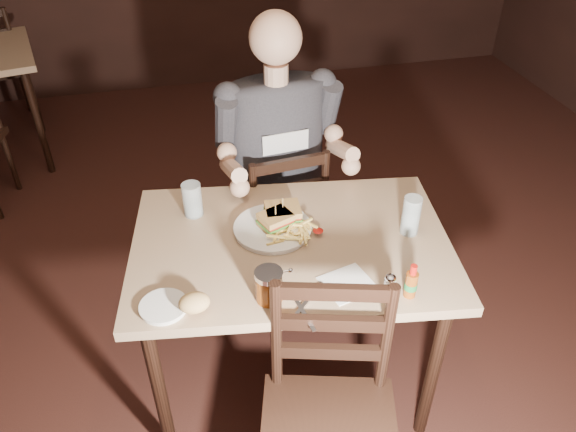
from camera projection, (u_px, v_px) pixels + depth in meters
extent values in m
plane|color=black|center=(271.00, 425.00, 2.30)|extent=(7.00, 7.00, 0.00)
cube|color=tan|center=(291.00, 246.00, 2.04)|extent=(1.25, 0.92, 0.04)
cylinder|color=black|center=(160.00, 392.00, 1.99)|extent=(0.05, 0.05, 0.73)
cylinder|color=black|center=(173.00, 275.00, 2.48)|extent=(0.05, 0.05, 0.73)
cylinder|color=black|center=(433.00, 371.00, 2.07)|extent=(0.05, 0.05, 0.73)
cylinder|color=black|center=(393.00, 261.00, 2.55)|extent=(0.05, 0.05, 0.73)
cylinder|color=black|center=(38.00, 123.00, 3.63)|extent=(0.04, 0.04, 0.73)
cylinder|color=black|center=(30.00, 86.00, 4.10)|extent=(0.04, 0.04, 0.73)
cylinder|color=white|center=(273.00, 229.00, 2.08)|extent=(0.32, 0.32, 0.02)
ellipsoid|color=maroon|center=(318.00, 231.00, 2.05)|extent=(0.04, 0.04, 0.01)
cylinder|color=silver|center=(192.00, 200.00, 2.13)|extent=(0.08, 0.08, 0.13)
cylinder|color=silver|center=(411.00, 215.00, 2.03)|extent=(0.08, 0.08, 0.15)
cube|color=white|center=(348.00, 284.00, 1.85)|extent=(0.19, 0.18, 0.00)
cube|color=silver|center=(300.00, 307.00, 1.76)|extent=(0.05, 0.21, 0.01)
cube|color=silver|center=(309.00, 298.00, 1.80)|extent=(0.13, 0.13, 0.01)
cylinder|color=white|center=(164.00, 307.00, 1.76)|extent=(0.17, 0.17, 0.01)
ellipsoid|color=tan|center=(194.00, 303.00, 1.73)|extent=(0.11, 0.09, 0.06)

